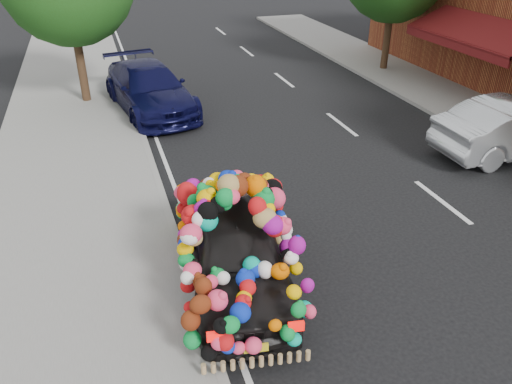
# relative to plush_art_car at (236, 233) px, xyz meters

# --- Properties ---
(ground) EXTENTS (100.00, 100.00, 0.00)m
(ground) POSITION_rel_plush_art_car_xyz_m (1.56, 1.27, -1.03)
(ground) COLOR black
(ground) RESTS_ON ground
(sidewalk) EXTENTS (4.00, 60.00, 0.12)m
(sidewalk) POSITION_rel_plush_art_car_xyz_m (-2.74, 1.27, -0.97)
(sidewalk) COLOR gray
(sidewalk) RESTS_ON ground
(kerb) EXTENTS (0.15, 60.00, 0.13)m
(kerb) POSITION_rel_plush_art_car_xyz_m (-0.79, 1.27, -0.96)
(kerb) COLOR gray
(kerb) RESTS_ON ground
(footpath_far) EXTENTS (3.00, 40.00, 0.12)m
(footpath_far) POSITION_rel_plush_art_car_xyz_m (9.76, 4.27, -0.97)
(footpath_far) COLOR gray
(footpath_far) RESTS_ON ground
(lane_markings) EXTENTS (6.00, 50.00, 0.01)m
(lane_markings) POSITION_rel_plush_art_car_xyz_m (5.16, 1.27, -1.02)
(lane_markings) COLOR silver
(lane_markings) RESTS_ON ground
(plush_art_car) EXTENTS (2.57, 4.46, 2.02)m
(plush_art_car) POSITION_rel_plush_art_car_xyz_m (0.00, 0.00, 0.00)
(plush_art_car) COLOR black
(plush_art_car) RESTS_ON ground
(navy_sedan) EXTENTS (2.87, 5.37, 1.48)m
(navy_sedan) POSITION_rel_plush_art_car_xyz_m (-0.24, 9.34, -0.29)
(navy_sedan) COLOR #0A0B33
(navy_sedan) RESTS_ON ground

